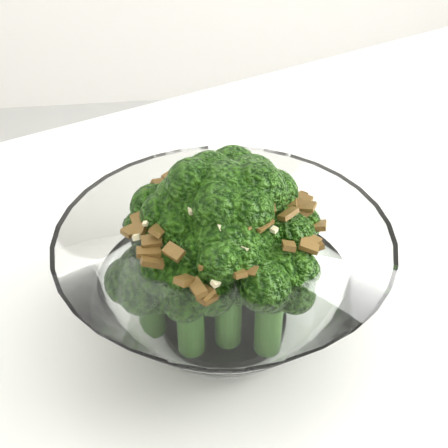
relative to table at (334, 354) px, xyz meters
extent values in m
cube|color=white|center=(0.00, 0.00, 0.05)|extent=(1.42, 1.21, 0.04)
cylinder|color=white|center=(0.36, 0.53, -0.33)|extent=(0.04, 0.04, 0.71)
cylinder|color=white|center=(-0.10, -0.02, 0.07)|extent=(0.10, 0.10, 0.01)
cylinder|color=#2D5D18|center=(-0.16, -0.03, 0.10)|extent=(0.02, 0.02, 0.05)
sphere|color=#2B5E11|center=(-0.16, -0.03, 0.14)|extent=(0.05, 0.05, 0.05)
cylinder|color=#2D5D18|center=(-0.13, -0.05, 0.11)|extent=(0.02, 0.02, 0.06)
sphere|color=#2B5E11|center=(-0.13, -0.05, 0.15)|extent=(0.05, 0.05, 0.05)
cylinder|color=#2D5D18|center=(-0.07, -0.06, 0.11)|extent=(0.02, 0.02, 0.06)
sphere|color=#2B5E11|center=(-0.07, -0.06, 0.15)|extent=(0.05, 0.05, 0.05)
cylinder|color=#2D5D18|center=(-0.06, -0.02, 0.11)|extent=(0.02, 0.02, 0.07)
sphere|color=#2B5E11|center=(-0.06, -0.02, 0.16)|extent=(0.05, 0.05, 0.05)
cylinder|color=#2D5D18|center=(-0.05, 0.02, 0.10)|extent=(0.02, 0.02, 0.05)
sphere|color=#2B5E11|center=(-0.05, 0.02, 0.14)|extent=(0.05, 0.05, 0.05)
cylinder|color=#2D5D18|center=(-0.10, 0.03, 0.11)|extent=(0.02, 0.02, 0.05)
sphere|color=#2B5E11|center=(-0.10, 0.03, 0.14)|extent=(0.05, 0.05, 0.05)
cylinder|color=#2D5D18|center=(-0.10, -0.02, 0.13)|extent=(0.02, 0.02, 0.10)
sphere|color=#2B5E11|center=(-0.10, -0.02, 0.19)|extent=(0.06, 0.06, 0.06)
cylinder|color=#2D5D18|center=(-0.14, 0.00, 0.11)|extent=(0.02, 0.02, 0.06)
sphere|color=#2B5E11|center=(-0.14, 0.00, 0.16)|extent=(0.05, 0.05, 0.05)
cylinder|color=#2D5D18|center=(-0.12, -0.01, 0.12)|extent=(0.02, 0.02, 0.09)
sphere|color=#2B5E11|center=(-0.12, -0.01, 0.18)|extent=(0.06, 0.06, 0.06)
cylinder|color=#2D5D18|center=(-0.08, 0.01, 0.12)|extent=(0.02, 0.02, 0.09)
sphere|color=#2B5E11|center=(-0.08, 0.01, 0.18)|extent=(0.05, 0.05, 0.05)
cylinder|color=#2D5D18|center=(-0.10, -0.05, 0.12)|extent=(0.02, 0.02, 0.08)
sphere|color=#2B5E11|center=(-0.10, -0.05, 0.18)|extent=(0.05, 0.05, 0.05)
cube|color=olive|center=(-0.10, -0.06, 0.19)|extent=(0.02, 0.01, 0.01)
cube|color=olive|center=(-0.07, 0.02, 0.18)|extent=(0.01, 0.02, 0.01)
cube|color=olive|center=(-0.08, -0.05, 0.19)|extent=(0.02, 0.02, 0.00)
cube|color=olive|center=(-0.10, 0.04, 0.18)|extent=(0.02, 0.01, 0.01)
cube|color=olive|center=(-0.04, -0.01, 0.18)|extent=(0.02, 0.02, 0.01)
cube|color=olive|center=(-0.03, -0.03, 0.17)|extent=(0.01, 0.02, 0.01)
cube|color=olive|center=(-0.09, -0.05, 0.19)|extent=(0.02, 0.02, 0.01)
cube|color=olive|center=(-0.14, 0.02, 0.18)|extent=(0.02, 0.02, 0.01)
cube|color=olive|center=(-0.09, -0.07, 0.17)|extent=(0.02, 0.02, 0.01)
cube|color=olive|center=(-0.04, 0.01, 0.17)|extent=(0.01, 0.01, 0.01)
cube|color=olive|center=(-0.04, -0.04, 0.17)|extent=(0.02, 0.02, 0.01)
cube|color=olive|center=(-0.11, 0.01, 0.20)|extent=(0.01, 0.02, 0.01)
cube|color=olive|center=(-0.04, -0.05, 0.17)|extent=(0.02, 0.01, 0.01)
cube|color=olive|center=(-0.07, -0.03, 0.20)|extent=(0.01, 0.02, 0.01)
cube|color=olive|center=(-0.05, 0.00, 0.18)|extent=(0.01, 0.02, 0.01)
cube|color=olive|center=(-0.12, -0.01, 0.20)|extent=(0.02, 0.01, 0.01)
cube|color=olive|center=(-0.16, -0.01, 0.17)|extent=(0.01, 0.02, 0.01)
cube|color=olive|center=(-0.15, -0.04, 0.18)|extent=(0.01, 0.02, 0.01)
cube|color=olive|center=(-0.16, -0.05, 0.18)|extent=(0.02, 0.01, 0.01)
cube|color=olive|center=(-0.05, -0.05, 0.17)|extent=(0.02, 0.01, 0.01)
cube|color=olive|center=(-0.06, 0.00, 0.19)|extent=(0.01, 0.02, 0.01)
cube|color=olive|center=(-0.09, 0.02, 0.19)|extent=(0.01, 0.02, 0.01)
cube|color=olive|center=(-0.13, 0.01, 0.19)|extent=(0.02, 0.01, 0.01)
cube|color=olive|center=(-0.15, 0.02, 0.18)|extent=(0.02, 0.01, 0.01)
cube|color=olive|center=(-0.08, 0.04, 0.18)|extent=(0.02, 0.02, 0.01)
cube|color=olive|center=(-0.13, -0.08, 0.17)|extent=(0.01, 0.02, 0.01)
cube|color=olive|center=(-0.12, 0.03, 0.18)|extent=(0.02, 0.02, 0.01)
cube|color=olive|center=(-0.14, 0.02, 0.18)|extent=(0.02, 0.02, 0.01)
cube|color=olive|center=(-0.15, -0.04, 0.18)|extent=(0.01, 0.01, 0.01)
cube|color=olive|center=(-0.05, -0.01, 0.18)|extent=(0.01, 0.01, 0.01)
cube|color=olive|center=(-0.09, -0.01, 0.21)|extent=(0.01, 0.02, 0.01)
cube|color=olive|center=(-0.14, -0.06, 0.18)|extent=(0.02, 0.02, 0.01)
cube|color=olive|center=(-0.06, -0.06, 0.18)|extent=(0.01, 0.01, 0.01)
cube|color=olive|center=(-0.06, 0.00, 0.18)|extent=(0.02, 0.02, 0.01)
cube|color=olive|center=(-0.09, 0.02, 0.19)|extent=(0.01, 0.02, 0.01)
cube|color=olive|center=(-0.12, -0.07, 0.18)|extent=(0.02, 0.01, 0.01)
cube|color=olive|center=(-0.08, 0.01, 0.19)|extent=(0.02, 0.02, 0.00)
cube|color=olive|center=(-0.11, 0.01, 0.20)|extent=(0.01, 0.02, 0.01)
cube|color=olive|center=(-0.12, -0.08, 0.17)|extent=(0.01, 0.02, 0.01)
cube|color=olive|center=(-0.17, -0.02, 0.17)|extent=(0.02, 0.02, 0.01)
cube|color=olive|center=(-0.04, 0.00, 0.17)|extent=(0.02, 0.02, 0.01)
cube|color=olive|center=(-0.08, 0.01, 0.19)|extent=(0.02, 0.02, 0.01)
cube|color=olive|center=(-0.16, -0.02, 0.17)|extent=(0.02, 0.02, 0.01)
cube|color=olive|center=(-0.14, 0.04, 0.18)|extent=(0.02, 0.02, 0.01)
cube|color=olive|center=(-0.04, -0.02, 0.18)|extent=(0.02, 0.02, 0.01)
cube|color=olive|center=(-0.06, 0.04, 0.17)|extent=(0.02, 0.02, 0.01)
cube|color=olive|center=(-0.06, -0.03, 0.19)|extent=(0.02, 0.02, 0.01)
cube|color=olive|center=(-0.10, -0.07, 0.18)|extent=(0.01, 0.02, 0.01)
cube|color=olive|center=(-0.12, -0.08, 0.16)|extent=(0.02, 0.02, 0.01)
cube|color=olive|center=(-0.10, 0.00, 0.21)|extent=(0.02, 0.01, 0.01)
cube|color=olive|center=(-0.11, 0.04, 0.17)|extent=(0.01, 0.02, 0.01)
cube|color=olive|center=(-0.15, -0.06, 0.17)|extent=(0.02, 0.01, 0.01)
cube|color=olive|center=(-0.13, -0.08, 0.17)|extent=(0.02, 0.02, 0.01)
cube|color=beige|center=(-0.09, -0.05, 0.20)|extent=(0.00, 0.01, 0.00)
cube|color=beige|center=(-0.10, 0.05, 0.17)|extent=(0.01, 0.01, 0.01)
cube|color=beige|center=(-0.09, -0.06, 0.19)|extent=(0.01, 0.01, 0.01)
cube|color=beige|center=(-0.16, -0.04, 0.17)|extent=(0.00, 0.00, 0.00)
cube|color=beige|center=(-0.09, -0.02, 0.21)|extent=(0.00, 0.00, 0.00)
cube|color=beige|center=(-0.10, -0.04, 0.20)|extent=(0.01, 0.01, 0.00)
cube|color=beige|center=(-0.07, -0.05, 0.19)|extent=(0.01, 0.01, 0.00)
cube|color=beige|center=(-0.05, -0.06, 0.17)|extent=(0.01, 0.01, 0.01)
cube|color=beige|center=(-0.10, -0.06, 0.19)|extent=(0.01, 0.01, 0.00)
cube|color=beige|center=(-0.14, 0.00, 0.19)|extent=(0.01, 0.00, 0.01)
cube|color=beige|center=(-0.09, -0.01, 0.21)|extent=(0.01, 0.01, 0.00)
cube|color=beige|center=(-0.11, -0.02, 0.21)|extent=(0.01, 0.01, 0.01)
cube|color=beige|center=(-0.07, 0.03, 0.18)|extent=(0.01, 0.01, 0.01)
cube|color=beige|center=(-0.15, -0.01, 0.19)|extent=(0.01, 0.01, 0.01)
cube|color=beige|center=(-0.09, -0.04, 0.20)|extent=(0.01, 0.01, 0.00)
cube|color=beige|center=(-0.13, 0.00, 0.20)|extent=(0.01, 0.01, 0.00)
cube|color=beige|center=(-0.09, -0.06, 0.19)|extent=(0.01, 0.01, 0.01)
cube|color=beige|center=(-0.09, -0.04, 0.20)|extent=(0.01, 0.01, 0.00)
cube|color=beige|center=(-0.05, -0.01, 0.18)|extent=(0.01, 0.01, 0.00)
cube|color=beige|center=(-0.12, -0.02, 0.21)|extent=(0.00, 0.00, 0.00)
cube|color=beige|center=(-0.11, -0.05, 0.20)|extent=(0.01, 0.01, 0.01)
cube|color=beige|center=(-0.07, -0.02, 0.19)|extent=(0.01, 0.01, 0.01)
cube|color=beige|center=(-0.15, -0.02, 0.18)|extent=(0.01, 0.01, 0.01)
cube|color=beige|center=(-0.11, -0.08, 0.17)|extent=(0.01, 0.01, 0.01)
cube|color=beige|center=(-0.13, -0.03, 0.20)|extent=(0.01, 0.01, 0.00)
cube|color=beige|center=(-0.16, -0.03, 0.18)|extent=(0.01, 0.01, 0.01)
cube|color=beige|center=(-0.16, -0.03, 0.18)|extent=(0.00, 0.00, 0.00)
camera|label=1|loc=(-0.14, -0.40, 0.47)|focal=55.00mm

